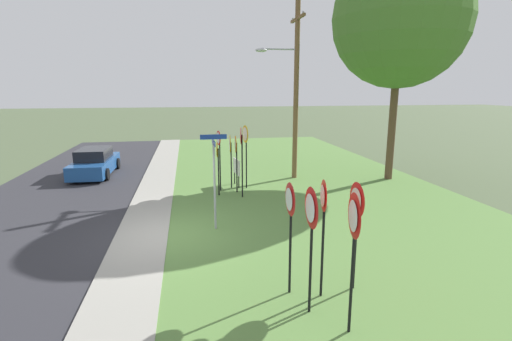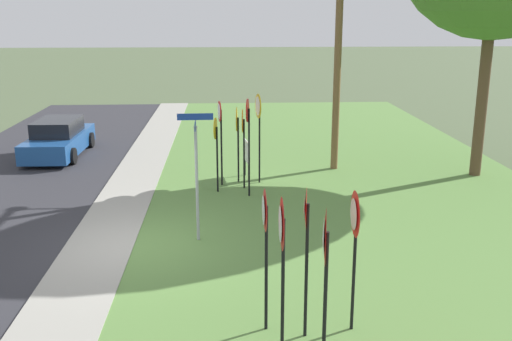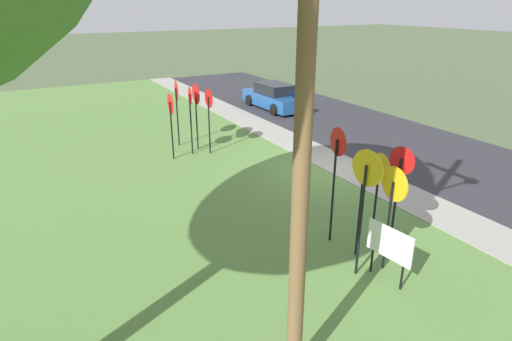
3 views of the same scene
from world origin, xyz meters
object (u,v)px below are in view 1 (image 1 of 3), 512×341
Objects in this scene: stop_sign_far_left at (218,157)px; yield_sign_near_right at (290,212)px; yield_sign_far_right at (353,230)px; stop_sign_far_center at (219,148)px; street_name_post at (214,174)px; stop_sign_near_left at (230,150)px; stop_sign_near_right at (236,152)px; stop_sign_center_tall at (241,148)px; stop_sign_far_right at (246,143)px; parked_hatchback_near at (95,163)px; oak_tree_left at (400,20)px; yield_sign_near_left at (323,211)px; notice_board at (237,168)px; yield_sign_far_left at (356,210)px; yield_sign_center at (310,220)px; utility_pole at (294,83)px.

stop_sign_far_left is 0.90× the size of yield_sign_near_right.
yield_sign_far_right is (9.56, 1.61, 0.40)m from stop_sign_far_left.
street_name_post is (4.57, -0.53, -0.08)m from stop_sign_far_center.
stop_sign_near_left is 1.06× the size of stop_sign_far_left.
stop_sign_near_right reaches higher than stop_sign_far_left.
stop_sign_far_right is at bearing 173.39° from stop_sign_center_tall.
parked_hatchback_near is at bearing -122.81° from stop_sign_far_left.
stop_sign_near_right is 1.08× the size of stop_sign_far_left.
stop_sign_far_left reaches higher than parked_hatchback_near.
stop_sign_near_left is at bearing -87.20° from oak_tree_left.
yield_sign_near_left is at bearing 13.10° from stop_sign_center_tall.
parked_hatchback_near is (-5.57, -6.95, -1.47)m from stop_sign_center_tall.
parked_hatchback_near is (-5.09, -6.02, -1.01)m from stop_sign_far_left.
yield_sign_far_right is at bearing 17.70° from street_name_post.
stop_sign_near_right is at bearing 56.17° from parked_hatchback_near.
stop_sign_far_center is 1.51m from notice_board.
stop_sign_far_center is 9.09m from yield_sign_far_left.
yield_sign_center is (-0.74, -0.53, -0.05)m from yield_sign_far_right.
stop_sign_far_right reaches higher than yield_sign_far_right.
stop_sign_center_tall is 0.34× the size of utility_pole.
street_name_post reaches higher than yield_sign_center.
yield_sign_far_left is (7.63, 1.42, -0.23)m from stop_sign_center_tall.
yield_sign_far_left is at bearing 13.35° from stop_sign_near_right.
stop_sign_near_left is 5.03m from street_name_post.
stop_sign_far_left is 8.43m from yield_sign_near_left.
stop_sign_near_left is 9.09m from yield_sign_near_right.
street_name_post is (-4.16, -1.29, -0.06)m from yield_sign_near_right.
stop_sign_near_right is 0.99× the size of yield_sign_far_left.
yield_sign_center is 11.98m from utility_pole.
stop_sign_far_center is 4.60m from street_name_post.
stop_sign_near_left is 0.98× the size of stop_sign_near_right.
stop_sign_center_tall is 0.95× the size of street_name_post.
stop_sign_far_center is at bearing -88.95° from stop_sign_far_right.
parked_hatchback_near is (-13.12, -6.91, -1.26)m from yield_sign_near_right.
stop_sign_far_center reaches higher than yield_sign_far_left.
notice_board is at bearing 121.36° from stop_sign_far_center.
yield_sign_near_right is 0.24× the size of oak_tree_left.
stop_sign_near_left is at bearing -65.81° from utility_pole.
stop_sign_near_right is 0.91× the size of yield_sign_far_right.
parked_hatchback_near is at bearing -128.69° from stop_sign_far_right.
stop_sign_far_center is 1.45m from stop_sign_center_tall.
yield_sign_near_right is at bearing 28.75° from parked_hatchback_near.
oak_tree_left is at bearing 106.94° from stop_sign_far_left.
yield_sign_far_left reaches higher than stop_sign_near_left.
oak_tree_left is (-5.31, 8.99, 5.66)m from street_name_post.
yield_sign_center is 5.17m from street_name_post.
stop_sign_far_center is at bearing -173.83° from yield_sign_center.
stop_sign_far_right is 9.21m from yield_sign_near_left.
stop_sign_far_center is (0.35, -0.52, 0.14)m from stop_sign_near_left.
stop_sign_center_tall is 7.55m from yield_sign_near_right.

